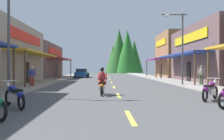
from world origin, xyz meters
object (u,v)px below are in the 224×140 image
Objects in this scene: streetlamp_right at (178,39)px; pedestrian_browsing at (32,75)px; pedestrian_by_shop at (201,73)px; rider_cruising_lead at (102,83)px; streetlamp_left at (15,16)px; motorcycle_parked_left_2 at (15,95)px; motorcycle_parked_right_4 at (210,90)px; parked_car_curbside at (82,73)px.

streetlamp_right is 12.35m from pedestrian_browsing.
pedestrian_by_shop is at bearing -3.98° from streetlamp_right.
streetlamp_left is at bearing 100.38° from rider_cruising_lead.
motorcycle_parked_left_2 is 1.04× the size of pedestrian_browsing.
motorcycle_parked_right_4 is 8.66m from motorcycle_parked_left_2.
pedestrian_by_shop is 0.42× the size of parked_car_curbside.
pedestrian_browsing is (-2.15, 9.89, 0.49)m from motorcycle_parked_left_2.
pedestrian_browsing is (-5.45, 5.35, 0.32)m from rider_cruising_lead.
motorcycle_parked_left_2 is (-9.72, -11.42, -3.52)m from streetlamp_right.
pedestrian_browsing reaches higher than motorcycle_parked_left_2.
rider_cruising_lead is at bearing -161.71° from pedestrian_browsing.
motorcycle_parked_left_2 is at bearing 146.17° from rider_cruising_lead.
pedestrian_browsing is (-13.78, -1.40, -0.08)m from pedestrian_by_shop.
streetlamp_left reaches higher than streetlamp_right.
rider_cruising_lead is (3.31, 4.54, 0.17)m from motorcycle_parked_left_2.
rider_cruising_lead is at bearing -133.01° from streetlamp_right.
motorcycle_parked_right_4 and motorcycle_parked_left_2 have the same top height.
pedestrian_by_shop is at bearing 29.77° from streetlamp_left.
motorcycle_parked_left_2 is 30.23m from parked_car_curbside.
streetlamp_left is 3.66× the size of pedestrian_by_shop.
streetlamp_left is 26.63m from parked_car_curbside.
streetlamp_right is at bearing 32.77° from motorcycle_parked_right_4.
pedestrian_browsing is at bearing -68.44° from pedestrian_by_shop.
motorcycle_parked_left_2 is (1.32, -3.88, -3.80)m from streetlamp_left.
motorcycle_parked_left_2 is 0.82× the size of rider_cruising_lead.
parked_car_curbside is (-3.36, 25.69, 0.03)m from rider_cruising_lead.
streetlamp_left is 3.93× the size of motorcycle_parked_right_4.
streetlamp_left is at bearing 119.85° from motorcycle_parked_right_4.
motorcycle_parked_left_2 is at bearing 144.15° from motorcycle_parked_right_4.
pedestrian_browsing is at bearing 93.98° from motorcycle_parked_right_4.
parked_car_curbside is at bearing 57.39° from motorcycle_parked_right_4.
motorcycle_parked_left_2 is 10.13m from pedestrian_browsing.
streetlamp_right reaches higher than rider_cruising_lead.
streetlamp_left reaches higher than pedestrian_browsing.
motorcycle_parked_right_4 is at bearing -153.97° from pedestrian_browsing.
pedestrian_by_shop is (8.32, 6.74, 0.40)m from rider_cruising_lead.
streetlamp_left is 1.08× the size of streetlamp_right.
motorcycle_parked_right_4 is at bearing -10.83° from streetlamp_left.
pedestrian_browsing is (-10.56, 7.87, 0.49)m from motorcycle_parked_right_4.
streetlamp_left is 15.27m from pedestrian_by_shop.
streetlamp_left is 1.53× the size of parked_car_curbside.
parked_car_curbside reaches higher than motorcycle_parked_right_4.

